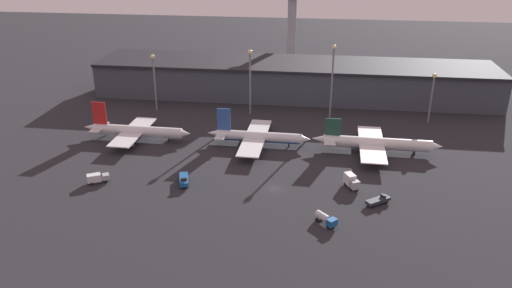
# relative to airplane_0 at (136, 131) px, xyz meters

# --- Properties ---
(ground) EXTENTS (600.00, 600.00, 0.00)m
(ground) POSITION_rel_airplane_0_xyz_m (52.37, -30.14, -3.25)
(ground) COLOR #26262B
(terminal_building) EXTENTS (174.33, 31.50, 15.32)m
(terminal_building) POSITION_rel_airplane_0_xyz_m (52.37, 58.31, 4.45)
(terminal_building) COLOR #3D424C
(terminal_building) RESTS_ON ground
(airplane_0) EXTENTS (39.81, 28.30, 13.44)m
(airplane_0) POSITION_rel_airplane_0_xyz_m (0.00, 0.00, 0.00)
(airplane_0) COLOR silver
(airplane_0) RESTS_ON ground
(airplane_1) EXTENTS (36.53, 33.64, 12.80)m
(airplane_1) POSITION_rel_airplane_0_xyz_m (43.58, 0.99, -0.19)
(airplane_1) COLOR white
(airplane_1) RESTS_ON ground
(airplane_2) EXTENTS (43.17, 31.62, 11.44)m
(airplane_2) POSITION_rel_airplane_0_xyz_m (83.67, -0.23, 0.07)
(airplane_2) COLOR white
(airplane_2) RESTS_ON ground
(service_vehicle_0) EXTENTS (4.71, 6.29, 3.89)m
(service_vehicle_0) POSITION_rel_airplane_0_xyz_m (74.62, -26.23, -1.14)
(service_vehicle_0) COLOR #9EA3A8
(service_vehicle_0) RESTS_ON ground
(service_vehicle_1) EXTENTS (6.66, 5.10, 2.88)m
(service_vehicle_1) POSITION_rel_airplane_0_xyz_m (-0.00, -33.33, -1.61)
(service_vehicle_1) COLOR #9EA3A8
(service_vehicle_1) RESTS_ON ground
(service_vehicle_2) EXTENTS (4.48, 8.00, 2.82)m
(service_vehicle_2) POSITION_rel_airplane_0_xyz_m (25.66, -30.60, -1.91)
(service_vehicle_2) COLOR #195199
(service_vehicle_2) RESTS_ON ground
(service_vehicle_3) EXTENTS (7.23, 6.24, 2.42)m
(service_vehicle_3) POSITION_rel_airplane_0_xyz_m (81.64, -35.07, -2.12)
(service_vehicle_3) COLOR #282D38
(service_vehicle_3) RESTS_ON ground
(service_vehicle_4) EXTENTS (6.00, 6.06, 2.62)m
(service_vehicle_4) POSITION_rel_airplane_0_xyz_m (67.40, -47.18, -1.70)
(service_vehicle_4) COLOR #195199
(service_vehicle_4) RESTS_ON ground
(lamp_post_0) EXTENTS (1.80, 1.80, 23.46)m
(lamp_post_0) POSITION_rel_airplane_0_xyz_m (-2.77, 31.57, 11.80)
(lamp_post_0) COLOR slate
(lamp_post_0) RESTS_ON ground
(lamp_post_1) EXTENTS (1.80, 1.80, 26.54)m
(lamp_post_1) POSITION_rel_airplane_0_xyz_m (36.59, 31.57, 13.50)
(lamp_post_1) COLOR slate
(lamp_post_1) RESTS_ON ground
(lamp_post_2) EXTENTS (1.80, 1.80, 29.35)m
(lamp_post_2) POSITION_rel_airplane_0_xyz_m (68.68, 31.57, 15.02)
(lamp_post_2) COLOR slate
(lamp_post_2) RESTS_ON ground
(lamp_post_3) EXTENTS (1.80, 1.80, 19.63)m
(lamp_post_3) POSITION_rel_airplane_0_xyz_m (106.70, 31.57, 9.64)
(lamp_post_3) COLOR slate
(lamp_post_3) RESTS_ON ground
(control_tower) EXTENTS (9.00, 9.00, 44.87)m
(control_tower) POSITION_rel_airplane_0_xyz_m (48.36, 99.08, 22.74)
(control_tower) COLOR #99999E
(control_tower) RESTS_ON ground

